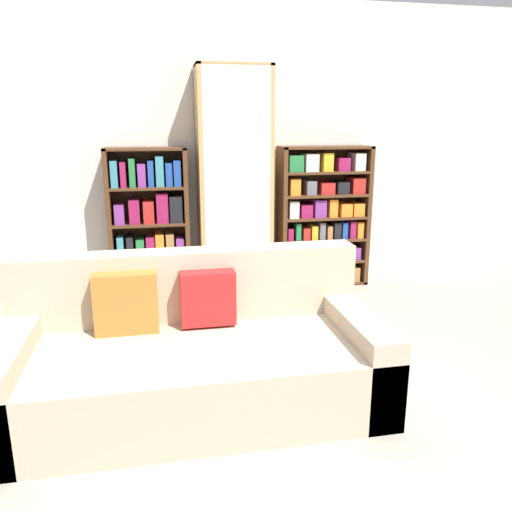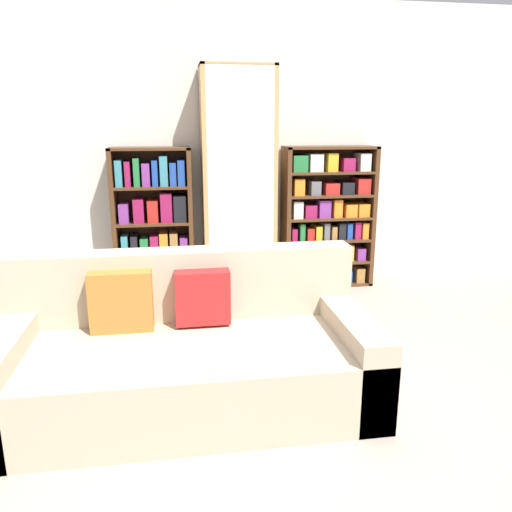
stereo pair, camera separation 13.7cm
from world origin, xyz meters
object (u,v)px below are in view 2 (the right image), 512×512
object	(u,v)px
bookshelf_left	(155,224)
bookshelf_right	(327,217)
couch	(187,355)
wine_bottle	(304,304)
display_cabinet	(239,184)

from	to	relation	value
bookshelf_left	bookshelf_right	world-z (taller)	bookshelf_left
couch	bookshelf_left	size ratio (longest dim) A/B	1.53
bookshelf_left	bookshelf_right	xyz separation A→B (m)	(1.68, 0.00, 0.01)
wine_bottle	display_cabinet	bearing A→B (deg)	112.71
couch	display_cabinet	xyz separation A→B (m)	(0.56, 2.00, 0.75)
couch	bookshelf_left	xyz separation A→B (m)	(-0.23, 2.02, 0.39)
bookshelf_left	display_cabinet	world-z (taller)	display_cabinet
bookshelf_right	display_cabinet	bearing A→B (deg)	-178.97
bookshelf_right	couch	bearing A→B (deg)	-125.64
display_cabinet	wine_bottle	world-z (taller)	display_cabinet
display_cabinet	bookshelf_right	size ratio (longest dim) A/B	1.52
display_cabinet	couch	bearing A→B (deg)	-105.66
wine_bottle	bookshelf_left	bearing A→B (deg)	140.63
bookshelf_left	wine_bottle	xyz separation A→B (m)	(1.20, -0.98, -0.51)
display_cabinet	bookshelf_right	distance (m)	0.95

